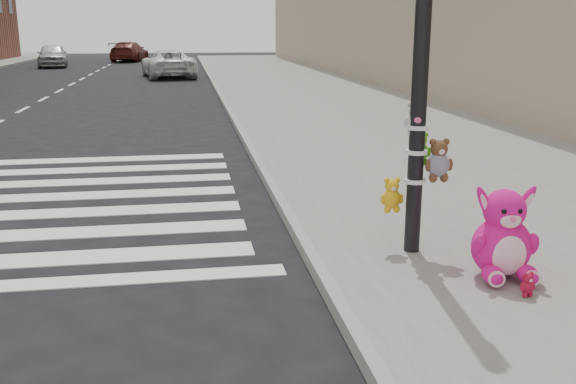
{
  "coord_description": "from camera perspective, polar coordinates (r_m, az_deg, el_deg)",
  "views": [
    {
      "loc": [
        0.31,
        -4.27,
        2.41
      ],
      "look_at": [
        1.33,
        2.09,
        0.75
      ],
      "focal_mm": 40.0,
      "sensor_mm": 36.0,
      "label": 1
    }
  ],
  "objects": [
    {
      "name": "ground",
      "position": [
        4.92,
        -11.98,
        -15.25
      ],
      "size": [
        120.0,
        120.0,
        0.0
      ],
      "primitive_type": "plane",
      "color": "black",
      "rests_on": "ground"
    },
    {
      "name": "sidewalk_near",
      "position": [
        15.21,
        8.97,
        5.42
      ],
      "size": [
        7.0,
        80.0,
        0.14
      ],
      "primitive_type": "cube",
      "color": "slate",
      "rests_on": "ground"
    },
    {
      "name": "curb_edge",
      "position": [
        14.52,
        -4.14,
        5.13
      ],
      "size": [
        0.12,
        80.0,
        0.15
      ],
      "primitive_type": "cube",
      "color": "gray",
      "rests_on": "ground"
    },
    {
      "name": "signal_pole",
      "position": [
        6.54,
        11.75,
        8.74
      ],
      "size": [
        0.7,
        0.48,
        4.0
      ],
      "color": "black",
      "rests_on": "sidewalk_near"
    },
    {
      "name": "pink_bunny",
      "position": [
        6.27,
        18.58,
        -4.03
      ],
      "size": [
        0.63,
        0.7,
        0.89
      ],
      "rotation": [
        0.0,
        0.0,
        -0.11
      ],
      "color": "#DD1283",
      "rests_on": "sidewalk_near"
    },
    {
      "name": "red_teddy",
      "position": [
        5.97,
        20.5,
        -7.69
      ],
      "size": [
        0.17,
        0.14,
        0.23
      ],
      "primitive_type": null,
      "rotation": [
        0.0,
        0.0,
        0.24
      ],
      "color": "#A8102F",
      "rests_on": "sidewalk_near"
    },
    {
      "name": "car_white_near",
      "position": [
        32.72,
        -10.62,
        11.16
      ],
      "size": [
        2.95,
        5.11,
        1.34
      ],
      "primitive_type": "imported",
      "rotation": [
        0.0,
        0.0,
        3.3
      ],
      "color": "silver",
      "rests_on": "ground"
    },
    {
      "name": "car_maroon_near",
      "position": [
        48.81,
        -13.93,
        12.02
      ],
      "size": [
        2.73,
        5.08,
        1.4
      ],
      "primitive_type": "imported",
      "rotation": [
        0.0,
        0.0,
        2.98
      ],
      "color": "#571D19",
      "rests_on": "ground"
    },
    {
      "name": "car_silver_deep",
      "position": [
        43.1,
        -20.21,
        11.32
      ],
      "size": [
        2.25,
        4.37,
        1.42
      ],
      "primitive_type": "imported",
      "rotation": [
        0.0,
        0.0,
        0.14
      ],
      "color": "#B3B4B8",
      "rests_on": "ground"
    }
  ]
}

